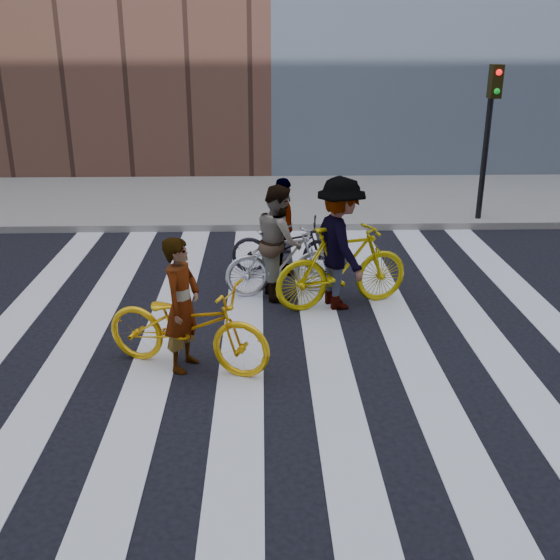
{
  "coord_description": "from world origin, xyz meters",
  "views": [
    {
      "loc": [
        -0.27,
        -8.21,
        3.88
      ],
      "look_at": [
        -0.03,
        0.3,
        0.68
      ],
      "focal_mm": 42.0,
      "sensor_mm": 36.0,
      "label": 1
    }
  ],
  "objects_px": {
    "bike_silver_mid": "(282,262)",
    "rider_right": "(340,244)",
    "bike_yellow_right": "(342,267)",
    "rider_mid": "(279,241)",
    "bike_dark_rear": "(285,246)",
    "rider_rear": "(282,227)",
    "bike_yellow_left": "(187,326)",
    "traffic_signal": "(490,118)",
    "rider_left": "(182,305)"
  },
  "relations": [
    {
      "from": "rider_right",
      "to": "bike_yellow_left",
      "type": "bearing_deg",
      "value": 115.6
    },
    {
      "from": "traffic_signal",
      "to": "rider_mid",
      "type": "bearing_deg",
      "value": -138.86
    },
    {
      "from": "traffic_signal",
      "to": "bike_silver_mid",
      "type": "xyz_separation_m",
      "value": [
        -4.37,
        -3.86,
        -1.74
      ]
    },
    {
      "from": "traffic_signal",
      "to": "rider_left",
      "type": "distance_m",
      "value": 8.55
    },
    {
      "from": "rider_mid",
      "to": "bike_yellow_left",
      "type": "bearing_deg",
      "value": 142.56
    },
    {
      "from": "bike_yellow_left",
      "to": "rider_rear",
      "type": "xyz_separation_m",
      "value": [
        1.26,
        3.39,
        0.27
      ]
    },
    {
      "from": "bike_yellow_right",
      "to": "bike_dark_rear",
      "type": "bearing_deg",
      "value": 11.08
    },
    {
      "from": "traffic_signal",
      "to": "rider_mid",
      "type": "xyz_separation_m",
      "value": [
        -4.42,
        -3.86,
        -1.4
      ]
    },
    {
      "from": "bike_dark_rear",
      "to": "rider_rear",
      "type": "distance_m",
      "value": 0.35
    },
    {
      "from": "traffic_signal",
      "to": "rider_right",
      "type": "bearing_deg",
      "value": -129.0
    },
    {
      "from": "rider_rear",
      "to": "rider_right",
      "type": "bearing_deg",
      "value": -146.21
    },
    {
      "from": "bike_dark_rear",
      "to": "rider_right",
      "type": "relative_size",
      "value": 0.94
    },
    {
      "from": "bike_dark_rear",
      "to": "bike_yellow_right",
      "type": "bearing_deg",
      "value": -146.21
    },
    {
      "from": "rider_mid",
      "to": "rider_rear",
      "type": "distance_m",
      "value": 1.0
    },
    {
      "from": "bike_dark_rear",
      "to": "traffic_signal",
      "type": "bearing_deg",
      "value": -50.48
    },
    {
      "from": "bike_yellow_left",
      "to": "rider_left",
      "type": "distance_m",
      "value": 0.28
    },
    {
      "from": "bike_yellow_left",
      "to": "rider_mid",
      "type": "bearing_deg",
      "value": -5.97
    },
    {
      "from": "rider_right",
      "to": "rider_mid",
      "type": "bearing_deg",
      "value": 43.67
    },
    {
      "from": "traffic_signal",
      "to": "bike_yellow_left",
      "type": "relative_size",
      "value": 1.56
    },
    {
      "from": "bike_dark_rear",
      "to": "rider_right",
      "type": "height_order",
      "value": "rider_right"
    },
    {
      "from": "bike_dark_rear",
      "to": "rider_rear",
      "type": "relative_size",
      "value": 1.12
    },
    {
      "from": "bike_yellow_left",
      "to": "rider_mid",
      "type": "height_order",
      "value": "rider_mid"
    },
    {
      "from": "bike_yellow_right",
      "to": "rider_mid",
      "type": "xyz_separation_m",
      "value": [
        -0.94,
        0.5,
        0.25
      ]
    },
    {
      "from": "rider_mid",
      "to": "bike_silver_mid",
      "type": "bearing_deg",
      "value": -101.37
    },
    {
      "from": "bike_dark_rear",
      "to": "rider_right",
      "type": "xyz_separation_m",
      "value": [
        0.75,
        -1.5,
        0.5
      ]
    },
    {
      "from": "rider_left",
      "to": "rider_rear",
      "type": "distance_m",
      "value": 3.64
    },
    {
      "from": "traffic_signal",
      "to": "bike_yellow_left",
      "type": "height_order",
      "value": "traffic_signal"
    },
    {
      "from": "bike_yellow_right",
      "to": "bike_dark_rear",
      "type": "height_order",
      "value": "bike_yellow_right"
    },
    {
      "from": "bike_silver_mid",
      "to": "bike_dark_rear",
      "type": "height_order",
      "value": "bike_silver_mid"
    },
    {
      "from": "rider_left",
      "to": "rider_rear",
      "type": "relative_size",
      "value": 1.01
    },
    {
      "from": "bike_yellow_left",
      "to": "bike_silver_mid",
      "type": "relative_size",
      "value": 1.19
    },
    {
      "from": "traffic_signal",
      "to": "rider_right",
      "type": "height_order",
      "value": "traffic_signal"
    },
    {
      "from": "rider_left",
      "to": "rider_rear",
      "type": "bearing_deg",
      "value": -1.07
    },
    {
      "from": "bike_dark_rear",
      "to": "rider_left",
      "type": "distance_m",
      "value": 3.67
    },
    {
      "from": "bike_dark_rear",
      "to": "rider_mid",
      "type": "bearing_deg",
      "value": 177.63
    },
    {
      "from": "rider_right",
      "to": "bike_yellow_right",
      "type": "bearing_deg",
      "value": -107.01
    },
    {
      "from": "traffic_signal",
      "to": "bike_dark_rear",
      "type": "relative_size",
      "value": 1.79
    },
    {
      "from": "traffic_signal",
      "to": "rider_mid",
      "type": "relative_size",
      "value": 1.88
    },
    {
      "from": "bike_silver_mid",
      "to": "rider_right",
      "type": "relative_size",
      "value": 0.91
    },
    {
      "from": "traffic_signal",
      "to": "rider_mid",
      "type": "distance_m",
      "value": 6.04
    },
    {
      "from": "rider_left",
      "to": "rider_mid",
      "type": "distance_m",
      "value": 2.69
    },
    {
      "from": "bike_yellow_left",
      "to": "bike_dark_rear",
      "type": "height_order",
      "value": "bike_yellow_left"
    },
    {
      "from": "bike_yellow_left",
      "to": "bike_yellow_right",
      "type": "bearing_deg",
      "value": -27.97
    },
    {
      "from": "traffic_signal",
      "to": "rider_rear",
      "type": "relative_size",
      "value": 2.0
    },
    {
      "from": "bike_silver_mid",
      "to": "rider_right",
      "type": "distance_m",
      "value": 1.08
    },
    {
      "from": "bike_yellow_left",
      "to": "rider_left",
      "type": "xyz_separation_m",
      "value": [
        -0.05,
        -0.0,
        0.28
      ]
    },
    {
      "from": "rider_left",
      "to": "rider_right",
      "type": "xyz_separation_m",
      "value": [
        2.11,
        1.9,
        0.15
      ]
    },
    {
      "from": "bike_yellow_right",
      "to": "rider_left",
      "type": "bearing_deg",
      "value": 114.25
    },
    {
      "from": "bike_yellow_left",
      "to": "bike_yellow_right",
      "type": "distance_m",
      "value": 2.84
    },
    {
      "from": "rider_right",
      "to": "rider_rear",
      "type": "height_order",
      "value": "rider_right"
    }
  ]
}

